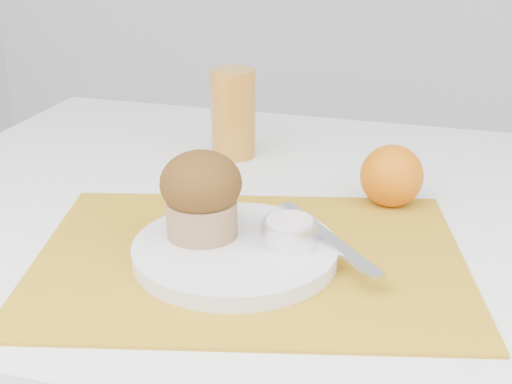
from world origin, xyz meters
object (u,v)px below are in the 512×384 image
(muffin, at_px, (201,194))
(orange, at_px, (392,176))
(plate, at_px, (235,251))
(juice_glass, at_px, (233,114))

(muffin, bearing_deg, orange, 45.74)
(plate, height_order, orange, orange)
(orange, distance_m, muffin, 0.27)
(juice_glass, distance_m, muffin, 0.32)
(muffin, bearing_deg, juice_glass, 101.77)
(muffin, bearing_deg, plate, -16.01)
(plate, bearing_deg, juice_glass, 108.23)
(juice_glass, height_order, muffin, juice_glass)
(plate, relative_size, juice_glass, 1.67)
(plate, relative_size, orange, 2.78)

